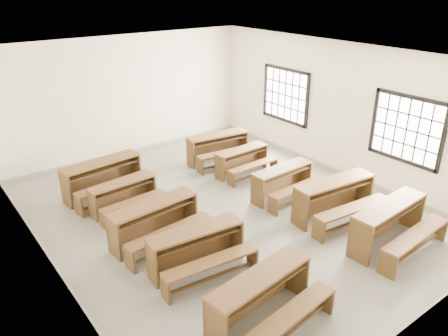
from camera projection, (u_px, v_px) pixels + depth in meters
room at (228, 113)px, 8.39m from camera, size 8.50×8.50×3.20m
desk_set_0 at (263, 296)px, 6.09m from camera, size 1.82×1.09×0.78m
desk_set_1 at (198, 247)px, 7.24m from camera, size 1.72×1.01×0.74m
desk_set_2 at (156, 220)px, 8.01m from camera, size 1.78×1.02×0.77m
desk_set_3 at (124, 194)px, 9.13m from camera, size 1.46×0.82×0.64m
desk_set_4 at (103, 176)px, 9.73m from camera, size 1.87×1.12×0.80m
desk_set_5 at (391, 222)px, 7.89m from camera, size 1.85×1.03×0.81m
desk_set_6 at (336, 196)px, 8.80m from camera, size 1.89×1.12×0.81m
desk_set_7 at (284, 180)px, 9.66m from camera, size 1.58×0.86×0.70m
desk_set_8 at (243, 159)px, 10.83m from camera, size 1.45×0.78×0.64m
desk_set_9 at (219, 146)px, 11.52m from camera, size 1.76×1.06×0.75m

